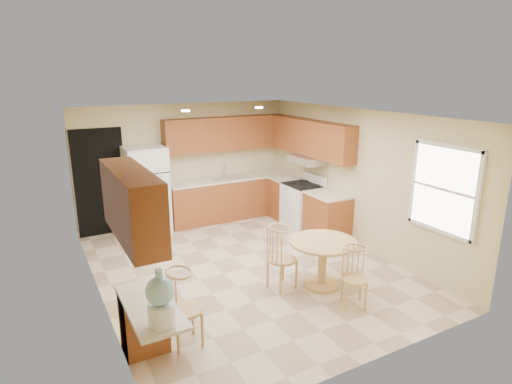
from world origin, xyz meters
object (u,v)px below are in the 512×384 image
refrigerator (147,191)px  chair_table_a (286,254)px  chair_table_b (359,274)px  chair_desk (187,304)px  water_crock (161,300)px  dining_table (323,257)px  stove (303,205)px

refrigerator → chair_table_a: bearing=-71.4°
chair_table_b → chair_desk: (-2.32, 0.27, 0.06)m
chair_table_b → water_crock: size_ratio=1.44×
dining_table → chair_table_a: size_ratio=1.03×
refrigerator → chair_table_b: (1.72, -4.21, -0.36)m
chair_table_b → water_crock: (-2.77, -0.31, 0.52)m
dining_table → chair_table_a: (-0.55, 0.16, 0.11)m
chair_table_a → refrigerator: bearing=-169.4°
dining_table → chair_table_b: bearing=-86.1°
chair_table_a → chair_desk: bearing=-78.2°
refrigerator → water_crock: 4.64m
refrigerator → water_crock: refrigerator is taller
chair_table_b → chair_desk: bearing=21.0°
chair_table_b → chair_desk: chair_desk is taller
chair_table_a → stove: bearing=132.1°
chair_desk → refrigerator: bearing=170.2°
stove → chair_desk: 4.41m
chair_table_a → chair_table_b: chair_table_a is taller
refrigerator → dining_table: bearing=-64.4°
chair_table_b → chair_table_a: bearing=-28.3°
stove → dining_table: size_ratio=1.11×
refrigerator → stove: size_ratio=1.59×
chair_table_a → chair_desk: size_ratio=1.02×
dining_table → water_crock: 2.96m
dining_table → stove: bearing=61.9°
stove → chair_table_b: stove is taller
refrigerator → chair_table_b: 4.56m
water_crock → dining_table: bearing=21.0°
dining_table → water_crock: size_ratio=1.70×
refrigerator → chair_desk: bearing=-98.7°
stove → chair_desk: bearing=-142.0°
chair_table_b → dining_table: bearing=-58.4°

